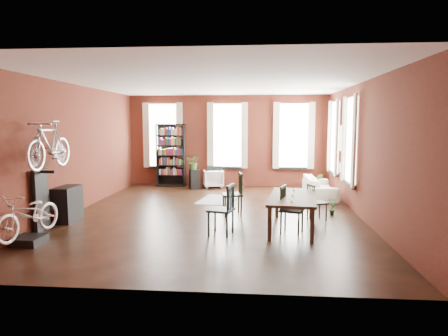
# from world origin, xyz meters

# --- Properties ---
(room) EXTENTS (9.00, 9.04, 3.22)m
(room) POSITION_xyz_m (0.25, 0.62, 2.14)
(room) COLOR black
(room) RESTS_ON ground
(dining_table) EXTENTS (1.19, 2.18, 0.71)m
(dining_table) POSITION_xyz_m (1.81, -1.17, 0.35)
(dining_table) COLOR #443929
(dining_table) RESTS_ON ground
(dining_chair_a) EXTENTS (0.57, 0.57, 1.03)m
(dining_chair_a) POSITION_xyz_m (0.33, -1.73, 0.51)
(dining_chair_a) COLOR #1C3A3D
(dining_chair_a) RESTS_ON ground
(dining_chair_b) EXTENTS (0.56, 0.56, 1.03)m
(dining_chair_b) POSITION_xyz_m (0.45, -0.02, 0.51)
(dining_chair_b) COLOR black
(dining_chair_b) RESTS_ON ground
(dining_chair_c) EXTENTS (0.56, 0.56, 0.96)m
(dining_chair_c) POSITION_xyz_m (1.76, -1.49, 0.48)
(dining_chair_c) COLOR black
(dining_chair_c) RESTS_ON ground
(dining_chair_d) EXTENTS (0.50, 0.50, 0.84)m
(dining_chair_d) POSITION_xyz_m (2.44, -0.35, 0.42)
(dining_chair_d) COLOR #1B3A3D
(dining_chair_d) RESTS_ON ground
(bookshelf) EXTENTS (1.00, 0.32, 2.20)m
(bookshelf) POSITION_xyz_m (-2.00, 4.30, 1.10)
(bookshelf) COLOR black
(bookshelf) RESTS_ON ground
(white_armchair) EXTENTS (0.77, 0.74, 0.68)m
(white_armchair) POSITION_xyz_m (-0.46, 4.10, 0.34)
(white_armchair) COLOR white
(white_armchair) RESTS_ON ground
(cream_sofa) EXTENTS (0.61, 2.08, 0.81)m
(cream_sofa) POSITION_xyz_m (2.95, 2.60, 0.41)
(cream_sofa) COLOR beige
(cream_sofa) RESTS_ON ground
(striped_rug) EXTENTS (1.23, 1.70, 0.01)m
(striped_rug) POSITION_xyz_m (-0.08, 1.86, 0.01)
(striped_rug) COLOR black
(striped_rug) RESTS_ON ground
(bike_trainer) EXTENTS (0.53, 0.53, 0.15)m
(bike_trainer) POSITION_xyz_m (-3.18, -2.68, 0.07)
(bike_trainer) COLOR black
(bike_trainer) RESTS_ON ground
(bike_wall_rack) EXTENTS (0.16, 0.60, 1.30)m
(bike_wall_rack) POSITION_xyz_m (-3.40, -1.80, 0.65)
(bike_wall_rack) COLOR black
(bike_wall_rack) RESTS_ON ground
(console_table) EXTENTS (0.40, 0.80, 0.80)m
(console_table) POSITION_xyz_m (-3.28, -0.90, 0.40)
(console_table) COLOR black
(console_table) RESTS_ON ground
(plant_stand) EXTENTS (0.43, 0.43, 0.66)m
(plant_stand) POSITION_xyz_m (-1.07, 3.77, 0.33)
(plant_stand) COLOR black
(plant_stand) RESTS_ON ground
(plant_by_sofa) EXTENTS (0.37, 0.62, 0.27)m
(plant_by_sofa) POSITION_xyz_m (3.03, 3.54, 0.13)
(plant_by_sofa) COLOR #2C5823
(plant_by_sofa) RESTS_ON ground
(plant_small) EXTENTS (0.47, 0.50, 0.16)m
(plant_small) POSITION_xyz_m (2.88, 0.20, 0.08)
(plant_small) COLOR #255120
(plant_small) RESTS_ON ground
(bicycle_floor) EXTENTS (0.68, 0.91, 1.59)m
(bicycle_floor) POSITION_xyz_m (-3.15, -2.66, 0.94)
(bicycle_floor) COLOR silver
(bicycle_floor) RESTS_ON bike_trainer
(bicycle_hung) EXTENTS (0.47, 1.00, 1.66)m
(bicycle_hung) POSITION_xyz_m (-3.15, -1.80, 2.13)
(bicycle_hung) COLOR #A5A8AD
(bicycle_hung) RESTS_ON bike_wall_rack
(plant_on_stand) EXTENTS (0.57, 0.62, 0.41)m
(plant_on_stand) POSITION_xyz_m (-1.10, 3.74, 0.86)
(plant_on_stand) COLOR #2B5020
(plant_on_stand) RESTS_ON plant_stand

